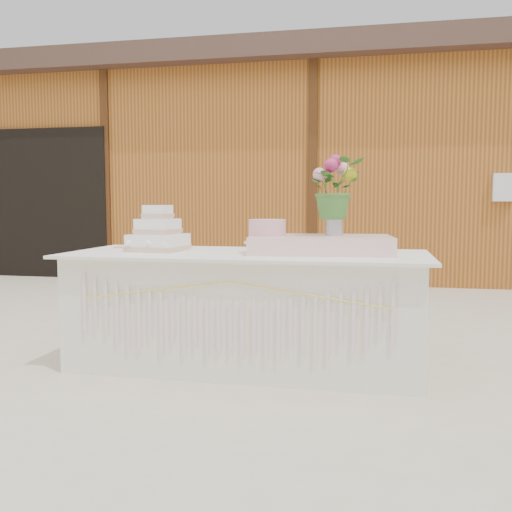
% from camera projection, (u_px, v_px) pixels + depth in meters
% --- Properties ---
extents(ground, '(80.00, 80.00, 0.00)m').
position_uv_depth(ground, '(247.00, 365.00, 3.89)').
color(ground, beige).
rests_on(ground, ground).
extents(barn, '(12.60, 4.60, 3.30)m').
position_uv_depth(barn, '(325.00, 169.00, 9.58)').
color(barn, '#AB5A23').
rests_on(barn, ground).
extents(cake_table, '(2.40, 1.00, 0.77)m').
position_uv_depth(cake_table, '(247.00, 309.00, 3.85)').
color(cake_table, silver).
rests_on(cake_table, ground).
extents(wedding_cake, '(0.39, 0.39, 0.32)m').
position_uv_depth(wedding_cake, '(158.00, 235.00, 3.96)').
color(wedding_cake, white).
rests_on(wedding_cake, cake_table).
extents(pink_cake_stand, '(0.31, 0.31, 0.22)m').
position_uv_depth(pink_cake_stand, '(267.00, 234.00, 3.76)').
color(pink_cake_stand, white).
rests_on(pink_cake_stand, cake_table).
extents(satin_runner, '(0.97, 0.62, 0.12)m').
position_uv_depth(satin_runner, '(320.00, 245.00, 3.76)').
color(satin_runner, '#FCD5CB').
rests_on(satin_runner, cake_table).
extents(flower_vase, '(0.12, 0.12, 0.16)m').
position_uv_depth(flower_vase, '(334.00, 224.00, 3.77)').
color(flower_vase, '#B9B8BE').
rests_on(flower_vase, satin_runner).
extents(bouquet, '(0.47, 0.46, 0.40)m').
position_uv_depth(bouquet, '(335.00, 181.00, 3.74)').
color(bouquet, '#3B712D').
rests_on(bouquet, flower_vase).
extents(loose_flowers, '(0.20, 0.34, 0.02)m').
position_uv_depth(loose_flowers, '(118.00, 248.00, 4.07)').
color(loose_flowers, pink).
rests_on(loose_flowers, cake_table).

